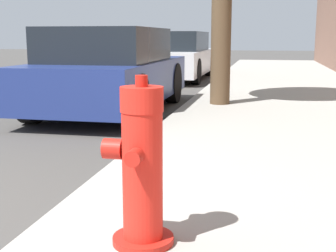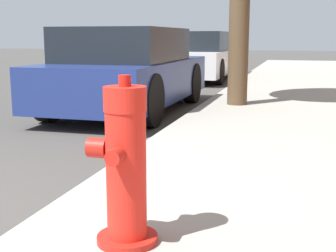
% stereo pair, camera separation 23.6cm
% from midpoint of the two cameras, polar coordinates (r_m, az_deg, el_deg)
% --- Properties ---
extents(fire_hydrant, '(0.36, 0.36, 0.86)m').
position_cam_midpoint_polar(fire_hydrant, '(2.34, -2.34, -5.18)').
color(fire_hydrant, red).
rests_on(fire_hydrant, sidewalk_slab).
extents(parked_car_near, '(1.69, 3.93, 1.31)m').
position_cam_midpoint_polar(parked_car_near, '(7.43, -3.99, 6.70)').
color(parked_car_near, navy).
rests_on(parked_car_near, ground_plane).
extents(parked_car_mid, '(1.82, 4.46, 1.31)m').
position_cam_midpoint_polar(parked_car_mid, '(13.16, 4.23, 8.47)').
color(parked_car_mid, silver).
rests_on(parked_car_mid, ground_plane).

